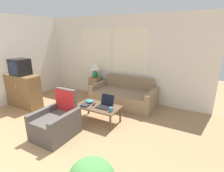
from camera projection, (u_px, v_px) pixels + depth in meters
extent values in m
cube|color=white|center=(114.00, 58.00, 5.62)|extent=(5.91, 0.05, 2.60)
cube|color=white|center=(96.00, 49.00, 5.84)|extent=(1.10, 0.01, 1.30)
cube|color=white|center=(130.00, 51.00, 5.27)|extent=(1.10, 0.01, 1.30)
cube|color=white|center=(8.00, 60.00, 5.11)|extent=(0.05, 4.90, 2.60)
cube|color=#937A5B|center=(123.00, 98.00, 5.20)|extent=(1.58, 0.93, 0.42)
cube|color=#937A5B|center=(129.00, 88.00, 5.48)|extent=(1.58, 0.12, 0.81)
cube|color=#937A5B|center=(99.00, 91.00, 5.57)|extent=(0.14, 0.93, 0.57)
cube|color=#937A5B|center=(152.00, 101.00, 4.77)|extent=(0.14, 0.93, 0.57)
cube|color=#514C47|center=(56.00, 127.00, 3.60)|extent=(0.50, 0.84, 0.44)
cube|color=#514C47|center=(67.00, 109.00, 3.84)|extent=(0.50, 0.10, 0.94)
cube|color=#514C47|center=(45.00, 121.00, 3.72)|extent=(0.10, 0.84, 0.56)
cube|color=#514C47|center=(66.00, 128.00, 3.44)|extent=(0.10, 0.84, 0.56)
cube|color=red|center=(65.00, 105.00, 3.76)|extent=(0.53, 0.01, 0.68)
cube|color=brown|center=(24.00, 91.00, 5.02)|extent=(1.07, 0.41, 0.95)
sphere|color=tan|center=(16.00, 87.00, 4.79)|extent=(0.04, 0.04, 0.04)
sphere|color=tan|center=(18.00, 98.00, 4.89)|extent=(0.04, 0.04, 0.04)
cube|color=black|center=(20.00, 67.00, 4.82)|extent=(0.47, 0.41, 0.45)
cube|color=#192342|center=(13.00, 68.00, 4.64)|extent=(0.39, 0.01, 0.35)
cube|color=#937551|center=(96.00, 87.00, 5.93)|extent=(0.35, 0.35, 0.66)
ellipsoid|color=#1E8451|center=(95.00, 74.00, 5.80)|extent=(0.20, 0.20, 0.21)
cylinder|color=tan|center=(95.00, 70.00, 5.76)|extent=(0.02, 0.02, 0.06)
cone|color=white|center=(95.00, 66.00, 5.72)|extent=(0.38, 0.38, 0.21)
cube|color=brown|center=(98.00, 106.00, 4.15)|extent=(1.05, 0.58, 0.03)
cylinder|color=brown|center=(76.00, 114.00, 4.23)|extent=(0.04, 0.04, 0.39)
cylinder|color=brown|center=(110.00, 123.00, 3.79)|extent=(0.04, 0.04, 0.39)
cylinder|color=brown|center=(88.00, 107.00, 4.63)|extent=(0.04, 0.04, 0.39)
cylinder|color=brown|center=(120.00, 115.00, 4.19)|extent=(0.04, 0.04, 0.39)
cube|color=black|center=(104.00, 107.00, 4.05)|extent=(0.33, 0.25, 0.02)
cube|color=black|center=(108.00, 100.00, 4.14)|extent=(0.33, 0.08, 0.25)
cylinder|color=teal|center=(111.00, 109.00, 3.83)|extent=(0.09, 0.09, 0.10)
ellipsoid|color=teal|center=(89.00, 101.00, 4.33)|extent=(0.20, 0.20, 0.07)
cube|color=#2D2D33|center=(85.00, 105.00, 4.13)|extent=(0.19, 0.17, 0.04)
cube|color=black|center=(94.00, 105.00, 4.19)|extent=(0.09, 0.16, 0.02)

